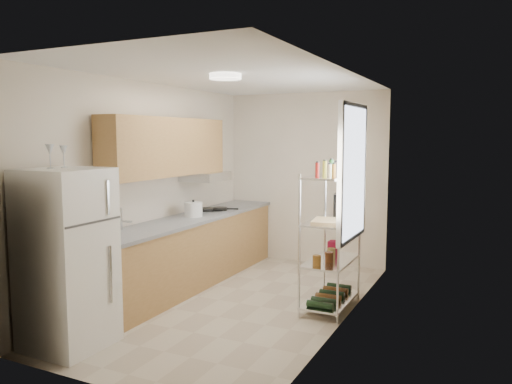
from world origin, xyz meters
TOP-DOWN VIEW (x-y plane):
  - room at (0.00, 0.00)m, footprint 2.52×4.42m
  - counter_run at (-0.92, 0.44)m, footprint 0.63×3.51m
  - upper_cabinets at (-1.05, 0.10)m, footprint 0.33×2.20m
  - range_hood at (-1.00, 0.90)m, footprint 0.50×0.60m
  - window at (1.23, 0.35)m, footprint 0.06×1.00m
  - bakers_rack at (1.00, 0.30)m, footprint 0.45×0.90m
  - ceiling_dome at (0.00, -0.30)m, footprint 0.34×0.34m
  - refrigerator at (-0.87, -1.73)m, footprint 0.68×0.68m
  - wine_glass_a at (-0.97, -1.63)m, footprint 0.07×0.07m
  - wine_glass_b at (-0.96, -1.79)m, footprint 0.08×0.08m
  - rice_cooker at (-0.90, 0.43)m, footprint 0.24×0.24m
  - frying_pan_large at (-1.01, 0.94)m, footprint 0.23×0.23m
  - frying_pan_small at (-0.86, 1.07)m, footprint 0.26×0.26m
  - cutting_board at (1.01, 0.16)m, footprint 0.37×0.45m
  - espresso_machine at (1.12, 0.48)m, footprint 0.25×0.30m
  - storage_bag at (0.95, 0.56)m, footprint 0.11×0.15m

SIDE VIEW (x-z plane):
  - counter_run at x=-0.92m, z-range 0.00..0.90m
  - storage_bag at x=0.95m, z-range 0.56..0.72m
  - refrigerator at x=-0.87m, z-range 0.00..1.65m
  - frying_pan_large at x=-1.01m, z-range 0.90..0.94m
  - frying_pan_small at x=-0.86m, z-range 0.90..0.94m
  - rice_cooker at x=-0.90m, z-range 0.90..1.09m
  - cutting_board at x=1.01m, z-range 1.01..1.04m
  - bakers_rack at x=1.00m, z-range 0.24..1.97m
  - espresso_machine at x=1.12m, z-range 1.01..1.31m
  - room at x=0.00m, z-range -0.01..2.61m
  - range_hood at x=-1.00m, z-range 1.33..1.45m
  - window at x=1.23m, z-range 0.82..2.28m
  - wine_glass_a at x=-0.97m, z-range 1.65..1.86m
  - wine_glass_b at x=-0.96m, z-range 1.65..1.87m
  - upper_cabinets at x=-1.05m, z-range 1.45..2.17m
  - ceiling_dome at x=0.00m, z-range 2.54..2.60m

